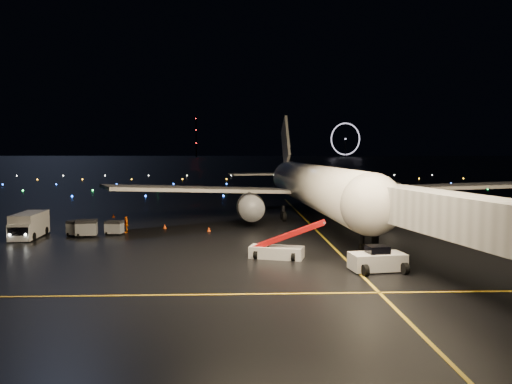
% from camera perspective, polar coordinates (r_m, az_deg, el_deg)
% --- Properties ---
extents(ground, '(2000.00, 2000.00, 0.00)m').
position_cam_1_polar(ground, '(342.53, -2.67, 3.11)').
color(ground, black).
rests_on(ground, ground).
extents(lane_centre, '(0.25, 80.00, 0.02)m').
position_cam_1_polar(lane_centre, '(58.94, 7.12, -4.58)').
color(lane_centre, gold).
rests_on(lane_centre, ground).
extents(lane_cross, '(60.00, 0.25, 0.02)m').
position_cam_1_polar(lane_cross, '(34.55, -14.92, -11.36)').
color(lane_cross, gold).
rests_on(lane_cross, ground).
extents(airliner, '(58.83, 56.19, 15.88)m').
position_cam_1_polar(airliner, '(70.04, 6.19, 3.41)').
color(airliner, silver).
rests_on(airliner, ground).
extents(pushback_tug, '(4.51, 2.78, 2.02)m').
position_cam_1_polar(pushback_tug, '(40.97, 13.70, -7.36)').
color(pushback_tug, silver).
rests_on(pushback_tug, ground).
extents(belt_loader, '(7.17, 3.82, 3.36)m').
position_cam_1_polar(belt_loader, '(44.35, 2.37, -5.43)').
color(belt_loader, silver).
rests_on(belt_loader, ground).
extents(service_truck, '(2.70, 7.62, 2.77)m').
position_cam_1_polar(service_truck, '(60.20, -24.45, -3.45)').
color(service_truck, silver).
rests_on(service_truck, ground).
extents(crew_c, '(0.74, 1.20, 1.91)m').
position_cam_1_polar(crew_c, '(59.90, -14.60, -3.63)').
color(crew_c, '#EE6406').
rests_on(crew_c, ground).
extents(safety_cone_0, '(0.56, 0.56, 0.49)m').
position_cam_1_polar(safety_cone_0, '(59.41, -5.40, -4.26)').
color(safety_cone_0, '#F8470C').
rests_on(safety_cone_0, ground).
extents(safety_cone_1, '(0.53, 0.53, 0.46)m').
position_cam_1_polar(safety_cone_1, '(67.49, -0.85, -3.17)').
color(safety_cone_1, '#F8470C').
rests_on(safety_cone_1, ground).
extents(safety_cone_2, '(0.50, 0.50, 0.51)m').
position_cam_1_polar(safety_cone_2, '(62.35, -10.38, -3.88)').
color(safety_cone_2, '#F8470C').
rests_on(safety_cone_2, ground).
extents(safety_cone_3, '(0.51, 0.51, 0.54)m').
position_cam_1_polar(safety_cone_3, '(74.09, -15.98, -2.62)').
color(safety_cone_3, '#F8470C').
rests_on(safety_cone_3, ground).
extents(ferris_wheel, '(49.33, 16.80, 52.00)m').
position_cam_1_polar(ferris_wheel, '(780.75, 10.19, 5.84)').
color(ferris_wheel, black).
rests_on(ferris_wheel, ground).
extents(radio_mast, '(1.80, 1.80, 64.00)m').
position_cam_1_polar(radio_mast, '(785.20, -6.86, 6.31)').
color(radio_mast, black).
rests_on(radio_mast, ground).
extents(taxiway_lights, '(164.00, 92.00, 0.36)m').
position_cam_1_polar(taxiway_lights, '(148.70, -3.20, 1.11)').
color(taxiway_lights, black).
rests_on(taxiway_lights, ground).
extents(baggage_cart_0, '(2.42, 1.87, 1.88)m').
position_cam_1_polar(baggage_cart_0, '(58.45, -18.80, -3.95)').
color(baggage_cart_0, gray).
rests_on(baggage_cart_0, ground).
extents(baggage_cart_1, '(2.04, 1.58, 1.58)m').
position_cam_1_polar(baggage_cart_1, '(58.93, -15.89, -3.96)').
color(baggage_cart_1, gray).
rests_on(baggage_cart_1, ground).
extents(baggage_cart_2, '(2.39, 2.09, 1.70)m').
position_cam_1_polar(baggage_cart_2, '(59.29, -19.76, -3.94)').
color(baggage_cart_2, gray).
rests_on(baggage_cart_2, ground).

